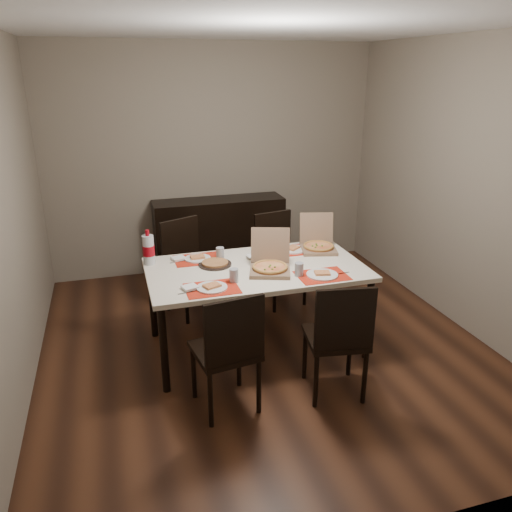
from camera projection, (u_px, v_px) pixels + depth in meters
name	position (u px, v px, depth m)	size (l,w,h in m)	color
ground	(264.00, 346.00, 4.44)	(3.80, 4.00, 0.02)	#432414
room_walls	(250.00, 141.00, 4.21)	(3.84, 4.02, 2.62)	gray
sideboard	(220.00, 237.00, 5.87)	(1.50, 0.40, 0.90)	black
dining_table	(256.00, 275.00, 4.19)	(1.80, 1.00, 0.75)	#EEE2C8
chair_near_left	(229.00, 348.00, 3.41)	(0.48, 0.48, 0.93)	black
chair_near_right	(339.00, 335.00, 3.57)	(0.48, 0.48, 0.93)	black
chair_far_left	(187.00, 262.00, 4.92)	(0.55, 0.55, 0.93)	black
chair_far_right	(278.00, 254.00, 5.15)	(0.49, 0.49, 0.93)	black
setting_near_left	(215.00, 284.00, 3.78)	(0.49, 0.30, 0.11)	red
setting_near_right	(316.00, 273.00, 3.98)	(0.45, 0.30, 0.11)	red
setting_far_left	(201.00, 257.00, 4.32)	(0.47, 0.30, 0.11)	red
setting_far_right	(288.00, 248.00, 4.53)	(0.47, 0.30, 0.11)	red
napkin_loose	(273.00, 269.00, 4.10)	(0.12, 0.11, 0.02)	white
pizza_box_center	(270.00, 265.00, 4.07)	(0.42, 0.44, 0.32)	brown
pizza_box_right	(318.00, 244.00, 4.55)	(0.38, 0.41, 0.31)	brown
faina_plate	(215.00, 264.00, 4.20)	(0.28, 0.28, 0.03)	black
dip_bowl	(253.00, 257.00, 4.35)	(0.12, 0.12, 0.03)	white
soda_bottle	(149.00, 250.00, 4.19)	(0.10, 0.10, 0.30)	silver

